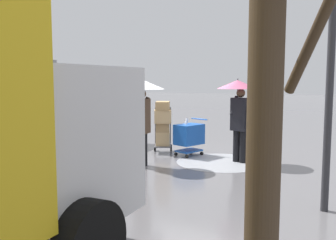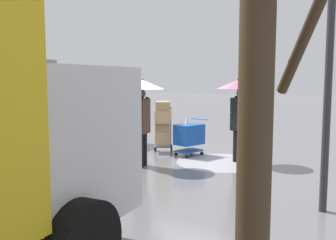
% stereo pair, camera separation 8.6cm
% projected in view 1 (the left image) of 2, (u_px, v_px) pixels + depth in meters
% --- Properties ---
extents(ground_plane, '(90.00, 90.00, 0.00)m').
position_uv_depth(ground_plane, '(172.00, 158.00, 10.37)').
color(ground_plane, slate).
extents(slush_patch_near_cluster, '(2.28, 2.28, 0.01)m').
position_uv_depth(slush_patch_near_cluster, '(221.00, 162.00, 9.82)').
color(slush_patch_near_cluster, '#999BA0').
rests_on(slush_patch_near_cluster, ground).
extents(cargo_van_parked_right, '(2.28, 5.38, 2.60)m').
position_uv_depth(cargo_van_parked_right, '(54.00, 113.00, 10.70)').
color(cargo_van_parked_right, gray).
rests_on(cargo_van_parked_right, ground).
extents(shopping_cart_vendor, '(0.82, 0.97, 1.04)m').
position_uv_depth(shopping_cart_vendor, '(189.00, 135.00, 10.63)').
color(shopping_cart_vendor, '#1951B2').
rests_on(shopping_cart_vendor, ground).
extents(hand_dolly_boxes, '(0.74, 0.84, 1.49)m').
position_uv_depth(hand_dolly_boxes, '(163.00, 123.00, 10.97)').
color(hand_dolly_boxes, '#515156').
rests_on(hand_dolly_boxes, ground).
extents(pedestrian_pink_side, '(1.04, 1.04, 2.15)m').
position_uv_depth(pedestrian_pink_side, '(239.00, 101.00, 9.71)').
color(pedestrian_pink_side, black).
rests_on(pedestrian_pink_side, ground).
extents(pedestrian_black_side, '(1.04, 1.04, 2.15)m').
position_uv_depth(pedestrian_black_side, '(143.00, 102.00, 9.24)').
color(pedestrian_black_side, black).
rests_on(pedestrian_black_side, ground).
extents(bare_tree_near, '(1.12, 1.13, 3.68)m').
position_uv_depth(bare_tree_near, '(266.00, 108.00, 2.57)').
color(bare_tree_near, '#423323').
rests_on(bare_tree_near, ground).
extents(street_lamp, '(0.28, 0.28, 3.86)m').
position_uv_depth(street_lamp, '(331.00, 64.00, 5.96)').
color(street_lamp, '#2D2D33').
rests_on(street_lamp, ground).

